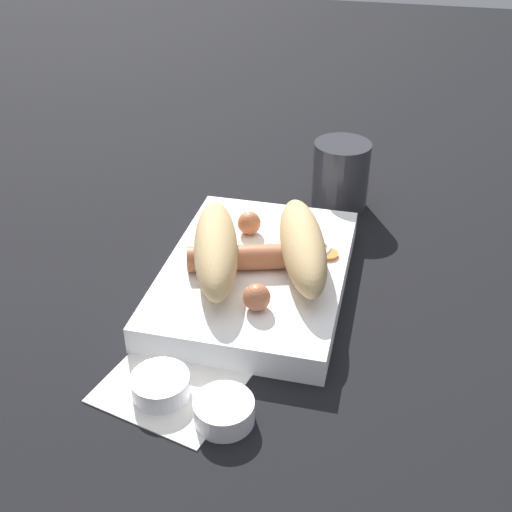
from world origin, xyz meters
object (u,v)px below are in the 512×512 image
bread_roll (259,247)px  condiment_cup_far (224,412)px  condiment_cup_near (161,387)px  drink_glass (341,175)px  sausage (253,257)px  food_tray (256,275)px

bread_roll → condiment_cup_far: (-0.19, -0.01, -0.05)m
condiment_cup_near → drink_glass: size_ratio=0.58×
bread_roll → drink_glass: size_ratio=2.31×
bread_roll → sausage: bearing=98.2°
condiment_cup_near → bread_roll: bearing=-16.0°
sausage → condiment_cup_near: sausage is taller
sausage → condiment_cup_near: bearing=166.1°
bread_roll → drink_glass: bearing=-15.7°
sausage → drink_glass: bearing=-17.4°
drink_glass → sausage: bearing=162.6°
bread_roll → drink_glass: drink_glass is taller
condiment_cup_near → food_tray: bearing=-13.8°
food_tray → condiment_cup_far: (-0.20, -0.02, -0.01)m
bread_roll → condiment_cup_far: bearing=-176.0°
condiment_cup_near → condiment_cup_far: bearing=-103.8°
condiment_cup_near → drink_glass: (0.39, -0.11, 0.04)m
condiment_cup_near → drink_glass: bearing=-15.8°
food_tray → bread_roll: bearing=-143.7°
food_tray → drink_glass: 0.22m
bread_roll → condiment_cup_near: (-0.18, 0.05, -0.05)m
sausage → condiment_cup_far: (-0.19, -0.02, -0.04)m
food_tray → condiment_cup_near: size_ratio=5.22×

